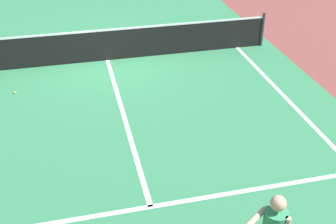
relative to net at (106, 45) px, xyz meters
The scene contains 6 objects.
ground_plane 0.49m from the net, ahead, with size 60.00×60.00×0.00m, color brown.
court_surface_inbounds 0.49m from the net, ahead, with size 10.62×24.40×0.00m, color #2D7247.
line_service_near 6.42m from the net, 90.00° to the right, with size 8.22×0.10×0.01m, color white.
line_center_service 3.24m from the net, 90.00° to the right, with size 0.10×6.40×0.01m, color white.
net is the anchor object (origin of this frame).
tennis_ball_near_net 3.01m from the net, 149.25° to the right, with size 0.07×0.07×0.07m, color #CCE033.
Camera 1 is at (-1.03, -11.98, 5.36)m, focal length 46.51 mm.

